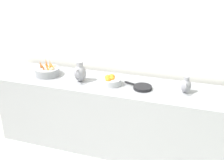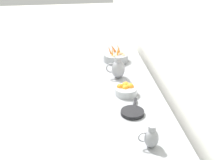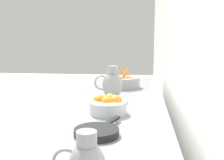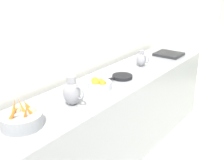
{
  "view_description": "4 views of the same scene",
  "coord_description": "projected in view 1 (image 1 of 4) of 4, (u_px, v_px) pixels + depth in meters",
  "views": [
    {
      "loc": [
        1.38,
        0.93,
        2.27
      ],
      "look_at": [
        -1.46,
        0.02,
        0.96
      ],
      "focal_mm": 43.94,
      "sensor_mm": 36.0,
      "label": 1
    },
    {
      "loc": [
        -0.95,
        2.77,
        2.45
      ],
      "look_at": [
        -1.33,
        0.01,
        1.07
      ],
      "focal_mm": 49.98,
      "sensor_mm": 36.0,
      "label": 2
    },
    {
      "loc": [
        -1.68,
        1.61,
        1.36
      ],
      "look_at": [
        -1.5,
        0.05,
        1.11
      ],
      "focal_mm": 43.58,
      "sensor_mm": 36.0,
      "label": 3
    },
    {
      "loc": [
        0.12,
        -1.99,
        1.96
      ],
      "look_at": [
        -1.42,
        0.14,
        0.97
      ],
      "focal_mm": 46.2,
      "sensor_mm": 36.0,
      "label": 4
    }
  ],
  "objects": [
    {
      "name": "tile_wall_left",
      "position": [
        180.0,
        31.0,
        3.28
      ],
      "size": [
        0.1,
        9.48,
        3.0
      ],
      "primitive_type": "cube",
      "color": "white",
      "rests_on": "ground_plane"
    },
    {
      "name": "prep_counter",
      "position": [
        128.0,
        118.0,
        3.45
      ],
      "size": [
        0.67,
        3.36,
        0.9
      ],
      "primitive_type": "cube",
      "color": "gray",
      "rests_on": "ground_plane"
    },
    {
      "name": "vegetable_colander",
      "position": [
        47.0,
        71.0,
        3.55
      ],
      "size": [
        0.31,
        0.31,
        0.23
      ],
      "color": "gray",
      "rests_on": "prep_counter"
    },
    {
      "name": "orange_bowl",
      "position": [
        111.0,
        81.0,
        3.28
      ],
      "size": [
        0.23,
        0.23,
        0.12
      ],
      "color": "#ADAFB5",
      "rests_on": "prep_counter"
    },
    {
      "name": "metal_pitcher_tall",
      "position": [
        80.0,
        73.0,
        3.35
      ],
      "size": [
        0.21,
        0.15,
        0.25
      ],
      "color": "gray",
      "rests_on": "prep_counter"
    },
    {
      "name": "metal_pitcher_short",
      "position": [
        186.0,
        86.0,
        3.06
      ],
      "size": [
        0.16,
        0.12,
        0.19
      ],
      "color": "gray",
      "rests_on": "prep_counter"
    },
    {
      "name": "skillet_on_counter",
      "position": [
        142.0,
        87.0,
        3.18
      ],
      "size": [
        0.22,
        0.35,
        0.03
      ],
      "color": "black",
      "rests_on": "prep_counter"
    }
  ]
}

